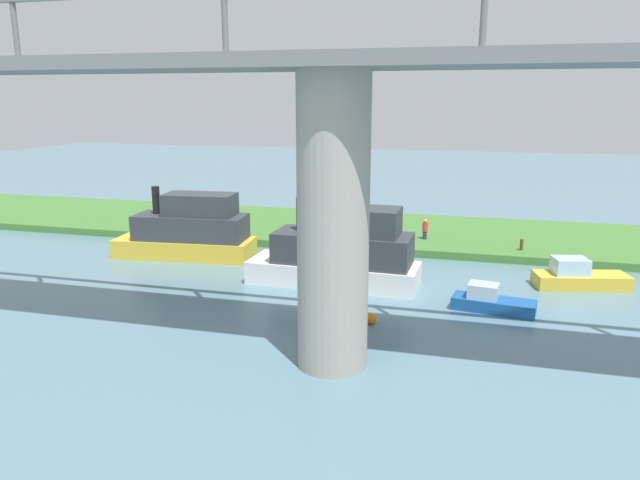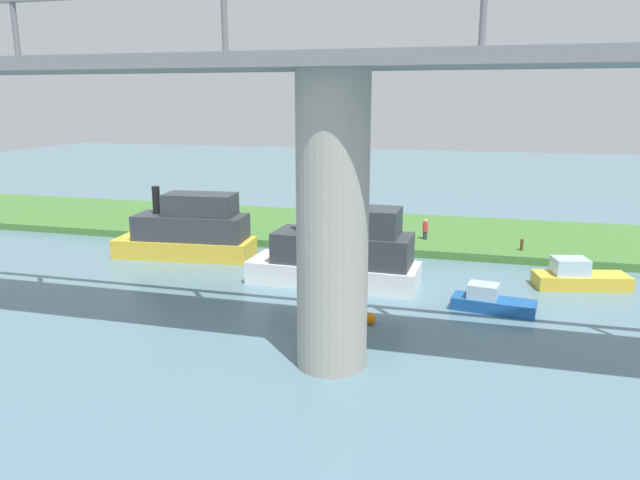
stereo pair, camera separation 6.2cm
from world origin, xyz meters
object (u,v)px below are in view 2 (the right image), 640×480
at_px(houseboat_blue, 578,277).
at_px(bridge_pylon, 332,225).
at_px(motorboat_red, 339,253).
at_px(skiff_small, 189,231).
at_px(mooring_post, 522,245).
at_px(marker_buoy, 370,319).
at_px(person_on_bank, 425,229).
at_px(motorboat_white, 491,301).

bearing_deg(houseboat_blue, bridge_pylon, 50.43).
bearing_deg(motorboat_red, skiff_small, -16.68).
xyz_separation_m(mooring_post, marker_buoy, (7.14, 13.67, -0.61)).
bearing_deg(mooring_post, skiff_small, 14.17).
bearing_deg(marker_buoy, skiff_small, -32.71).
bearing_deg(person_on_bank, houseboat_blue, 141.26).
height_order(bridge_pylon, motorboat_red, bridge_pylon).
relative_size(bridge_pylon, mooring_post, 15.14).
distance_m(bridge_pylon, marker_buoy, 6.87).
bearing_deg(skiff_small, houseboat_blue, 178.97).
bearing_deg(motorboat_red, marker_buoy, 116.97).
bearing_deg(skiff_small, mooring_post, -165.83).
height_order(mooring_post, motorboat_red, motorboat_red).
bearing_deg(bridge_pylon, motorboat_red, -78.19).
bearing_deg(mooring_post, bridge_pylon, 66.71).
xyz_separation_m(bridge_pylon, mooring_post, (-7.81, -18.15, -4.56)).
distance_m(skiff_small, marker_buoy, 15.83).
bearing_deg(houseboat_blue, skiff_small, -1.03).
bearing_deg(motorboat_red, houseboat_blue, -167.57).
xyz_separation_m(mooring_post, motorboat_white, (1.94, 10.48, -0.40)).
distance_m(skiff_small, houseboat_blue, 23.02).
bearing_deg(person_on_bank, marker_buoy, 86.37).
bearing_deg(houseboat_blue, mooring_post, -65.08).
bearing_deg(bridge_pylon, person_on_bank, -94.75).
height_order(houseboat_blue, motorboat_white, houseboat_blue).
xyz_separation_m(bridge_pylon, marker_buoy, (-0.67, -4.48, -5.17)).
height_order(skiff_small, motorboat_red, motorboat_red).
distance_m(bridge_pylon, person_on_bank, 20.13).
distance_m(motorboat_red, motorboat_white, 8.33).
xyz_separation_m(motorboat_red, motorboat_white, (-7.94, 2.17, -1.28)).
bearing_deg(marker_buoy, motorboat_red, -63.03).
height_order(motorboat_red, motorboat_white, motorboat_red).
relative_size(mooring_post, marker_buoy, 1.43).
bearing_deg(mooring_post, marker_buoy, 62.42).
relative_size(mooring_post, motorboat_red, 0.08).
bearing_deg(motorboat_white, mooring_post, -100.47).
height_order(motorboat_red, marker_buoy, motorboat_red).
height_order(mooring_post, skiff_small, skiff_small).
relative_size(skiff_small, motorboat_red, 0.97).
bearing_deg(motorboat_red, motorboat_white, 164.73).
xyz_separation_m(person_on_bank, marker_buoy, (0.96, 15.14, -0.95)).
relative_size(houseboat_blue, marker_buoy, 10.18).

